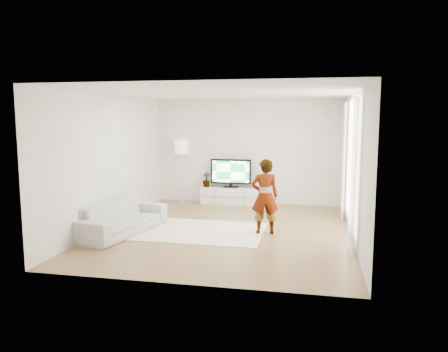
% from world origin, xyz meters
% --- Properties ---
extents(floor, '(6.00, 6.00, 0.00)m').
position_xyz_m(floor, '(0.00, 0.00, 0.00)').
color(floor, olive).
rests_on(floor, ground).
extents(ceiling, '(6.00, 6.00, 0.00)m').
position_xyz_m(ceiling, '(0.00, 0.00, 2.80)').
color(ceiling, white).
rests_on(ceiling, wall_back).
extents(wall_left, '(0.02, 6.00, 2.80)m').
position_xyz_m(wall_left, '(-2.50, 0.00, 1.40)').
color(wall_left, silver).
rests_on(wall_left, floor).
extents(wall_right, '(0.02, 6.00, 2.80)m').
position_xyz_m(wall_right, '(2.50, 0.00, 1.40)').
color(wall_right, silver).
rests_on(wall_right, floor).
extents(wall_back, '(5.00, 0.02, 2.80)m').
position_xyz_m(wall_back, '(0.00, 3.00, 1.40)').
color(wall_back, silver).
rests_on(wall_back, floor).
extents(wall_front, '(5.00, 0.02, 2.80)m').
position_xyz_m(wall_front, '(0.00, -3.00, 1.40)').
color(wall_front, silver).
rests_on(wall_front, floor).
extents(window, '(0.01, 2.60, 2.50)m').
position_xyz_m(window, '(2.48, 0.30, 1.45)').
color(window, white).
rests_on(window, wall_right).
extents(curtain_near, '(0.04, 0.70, 2.60)m').
position_xyz_m(curtain_near, '(2.40, -1.00, 1.35)').
color(curtain_near, white).
rests_on(curtain_near, floor).
extents(curtain_far, '(0.04, 0.70, 2.60)m').
position_xyz_m(curtain_far, '(2.40, 1.60, 1.35)').
color(curtain_far, white).
rests_on(curtain_far, floor).
extents(media_console, '(1.57, 0.45, 0.44)m').
position_xyz_m(media_console, '(-0.43, 2.76, 0.22)').
color(media_console, white).
rests_on(media_console, floor).
extents(television, '(1.10, 0.22, 0.76)m').
position_xyz_m(television, '(-0.43, 2.79, 0.86)').
color(television, black).
rests_on(television, media_console).
extents(game_console, '(0.09, 0.18, 0.24)m').
position_xyz_m(game_console, '(0.25, 2.76, 0.56)').
color(game_console, white).
rests_on(game_console, media_console).
extents(potted_plant, '(0.23, 0.23, 0.39)m').
position_xyz_m(potted_plant, '(-1.10, 2.77, 0.64)').
color(potted_plant, '#3F7238').
rests_on(potted_plant, media_console).
extents(rug, '(2.66, 1.93, 0.01)m').
position_xyz_m(rug, '(-0.54, -0.18, 0.01)').
color(rug, white).
rests_on(rug, floor).
extents(player, '(0.61, 0.47, 1.50)m').
position_xyz_m(player, '(0.80, -0.08, 0.76)').
color(player, '#334772').
rests_on(player, rug).
extents(sofa, '(1.27, 2.31, 0.64)m').
position_xyz_m(sofa, '(-2.03, -0.63, 0.32)').
color(sofa, '#B2B2AD').
rests_on(sofa, floor).
extents(floor_lamp, '(0.38, 0.38, 1.72)m').
position_xyz_m(floor_lamp, '(-1.77, 2.68, 1.46)').
color(floor_lamp, silver).
rests_on(floor_lamp, floor).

